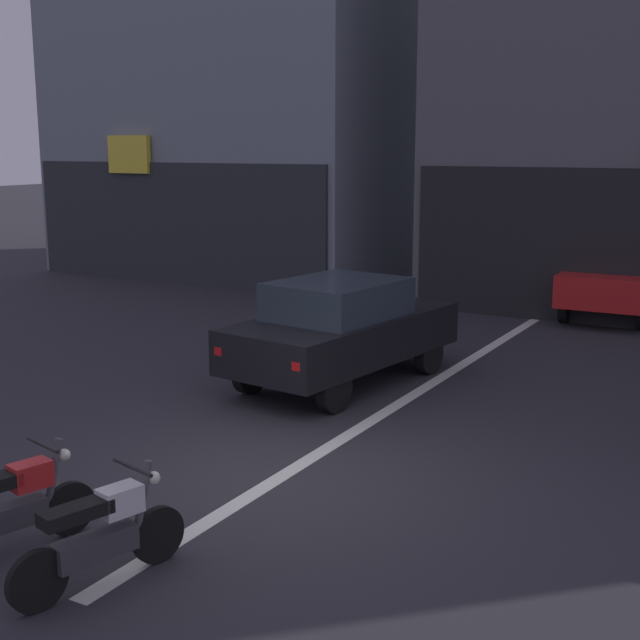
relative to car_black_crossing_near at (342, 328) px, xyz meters
name	(u,v)px	position (x,y,z in m)	size (l,w,h in m)	color
ground_plane	(276,480)	(1.23, -3.83, -0.89)	(120.00, 120.00, 0.00)	#2B2B30
lane_centre_line	(465,363)	(1.23, 2.17, -0.88)	(0.20, 18.00, 0.01)	silver
building_corner_left	(258,18)	(-8.59, 10.72, 6.44)	(9.73, 8.50, 14.67)	gray
car_black_crossing_near	(342,328)	(0.00, 0.00, 0.00)	(2.29, 4.30, 1.64)	black
car_red_down_street	(616,275)	(2.58, 7.81, 0.00)	(1.87, 4.15, 1.64)	black
motorcycle_red_row_leftmost	(12,506)	(0.10, -6.47, -0.43)	(0.61, 1.63, 0.98)	black
motorcycle_white_row_left_mid	(102,534)	(1.20, -6.50, -0.43)	(0.60, 1.63, 0.98)	black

